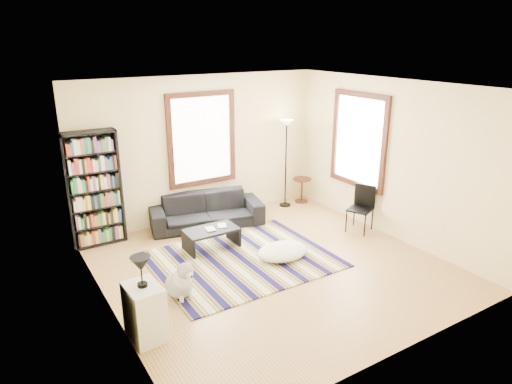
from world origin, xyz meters
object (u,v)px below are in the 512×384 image
side_table (302,190)px  floor_lamp (286,164)px  floor_cushion (283,251)px  white_cabinet (145,312)px  sofa (206,210)px  bookshelf (94,189)px  folding_chair (360,209)px  dog (178,277)px  coffee_table (211,239)px

side_table → floor_lamp: bearing=179.7°
floor_cushion → white_cabinet: white_cabinet is taller
sofa → side_table: 2.36m
bookshelf → white_cabinet: bearing=-93.5°
side_table → folding_chair: bearing=-91.6°
sofa → dog: bearing=-111.2°
side_table → dog: size_ratio=0.92×
floor_cushion → side_table: (1.89, 1.98, 0.16)m
bookshelf → dog: bookshelf is taller
folding_chair → coffee_table: bearing=139.3°
side_table → floor_cushion: bearing=-133.7°
coffee_table → floor_cushion: (0.84, -0.92, -0.07)m
folding_chair → floor_cushion: bearing=159.9°
floor_lamp → white_cabinet: 4.99m
floor_lamp → dog: 4.07m
bookshelf → coffee_table: 2.17m
sofa → dog: size_ratio=3.61×
bookshelf → folding_chair: (4.27, -2.01, -0.57)m
folding_chair → dog: (-3.75, -0.35, -0.14)m
sofa → folding_chair: 2.89m
white_cabinet → dog: (0.70, 0.66, -0.06)m
sofa → white_cabinet: size_ratio=3.03×
white_cabinet → coffee_table: bearing=41.2°
floor_lamp → folding_chair: 1.95m
floor_cushion → white_cabinet: size_ratio=1.25×
folding_chair → sofa: bearing=118.5°
bookshelf → floor_cushion: bookshelf is taller
side_table → sofa: bearing=-177.6°
white_cabinet → folding_chair: bearing=8.7°
floor_lamp → side_table: size_ratio=3.44×
sofa → folding_chair: (2.31, -1.74, 0.12)m
sofa → floor_cushion: (0.47, -1.88, -0.20)m
bookshelf → folding_chair: bearing=-25.2°
coffee_table → side_table: side_table is taller
floor_cushion → dog: bearing=-173.7°
dog → folding_chair: bearing=-2.4°
coffee_table → floor_lamp: floor_lamp is taller
coffee_table → folding_chair: 2.81m
floor_cushion → floor_lamp: 2.59m
floor_cushion → floor_lamp: (1.45, 1.98, 0.82)m
sofa → coffee_table: 1.04m
floor_cushion → folding_chair: size_ratio=1.02×
white_cabinet → floor_lamp: bearing=31.0°
dog → bookshelf: bearing=94.4°
coffee_table → floor_lamp: size_ratio=0.48×
coffee_table → white_cabinet: white_cabinet is taller
side_table → white_cabinet: (-4.50, -2.85, 0.08)m
side_table → dog: bearing=-150.0°
white_cabinet → side_table: bearing=28.2°
floor_cushion → dog: 1.93m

